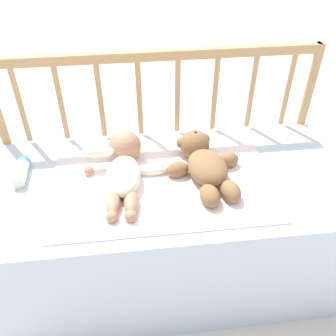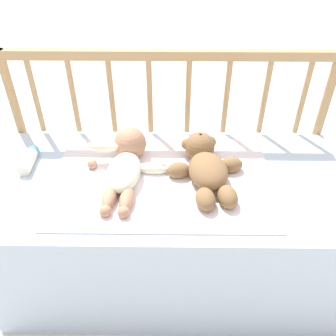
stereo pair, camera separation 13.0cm
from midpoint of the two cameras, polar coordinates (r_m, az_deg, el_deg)
ground_plane at (r=1.75m, az=2.21°, el=-15.42°), size 12.00×12.00×0.00m
crib_mattress at (r=1.54m, az=2.46°, el=-9.62°), size 1.29×0.60×0.54m
crib_rail at (r=1.55m, az=2.57°, el=8.48°), size 1.29×0.04×0.89m
blanket at (r=1.34m, az=1.94°, el=-2.02°), size 0.78×0.50×0.01m
teddy_bear at (r=1.35m, az=8.60°, el=0.17°), size 0.29×0.37×0.11m
baby at (r=1.35m, az=-3.72°, el=0.65°), size 0.31×0.40×0.12m
baby_bottle at (r=1.48m, az=-18.04°, el=1.28°), size 0.05×0.15×0.05m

